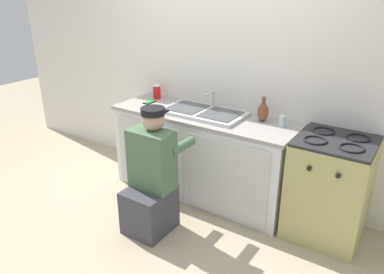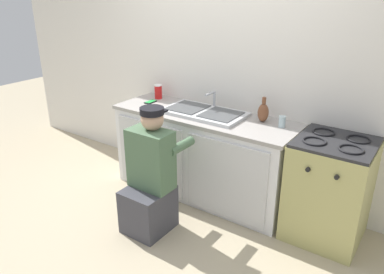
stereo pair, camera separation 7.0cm
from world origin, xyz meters
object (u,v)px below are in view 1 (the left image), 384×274
Objects in this scene: stove_range at (329,188)px; water_glass at (282,121)px; plumber_person at (151,181)px; vase_decorative at (263,112)px; soda_cup_red at (157,92)px; sink_double_basin at (204,112)px; cell_phone at (149,102)px.

stove_range is 8.96× the size of water_glass.
vase_decorative is at bearing 55.78° from plumber_person.
soda_cup_red reaches higher than stove_range.
water_glass is at bearing 46.87° from plumber_person.
soda_cup_red is (-1.45, 0.07, 0.03)m from water_glass.
soda_cup_red is 0.66× the size of vase_decorative.
soda_cup_red is (-0.70, 0.16, 0.06)m from sink_double_basin.
stove_range is at bearing 0.05° from cell_phone.
stove_range is at bearing -10.28° from vase_decorative.
vase_decorative is (0.60, 0.89, 0.49)m from plumber_person.
water_glass is 1.46m from soda_cup_red.
stove_range is 1.50m from plumber_person.
water_glass is 1.43m from cell_phone.
cell_phone is at bearing 129.53° from plumber_person.
sink_double_basin is at bearing -173.15° from water_glass.
soda_cup_red is at bearing 178.27° from vase_decorative.
soda_cup_red is (-1.95, 0.16, 0.49)m from stove_range.
water_glass is at bearing 169.36° from stove_range.
stove_range is at bearing -10.64° from water_glass.
water_glass is at bearing 3.78° from cell_phone.
sink_double_basin reaches higher than stove_range.
stove_range is 2.02m from soda_cup_red.
water_glass is (0.80, 0.85, 0.45)m from plumber_person.
water_glass is 0.20m from vase_decorative.
vase_decorative reaches higher than water_glass.
plumber_person is 1.07m from cell_phone.
plumber_person is 1.26m from water_glass.
water_glass is (-0.49, 0.09, 0.47)m from stove_range.
sink_double_basin is at bearing -167.52° from vase_decorative.
sink_double_basin is 0.57m from vase_decorative.
sink_double_basin is at bearing 0.32° from cell_phone.
cell_phone is at bearing -179.68° from sink_double_basin.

